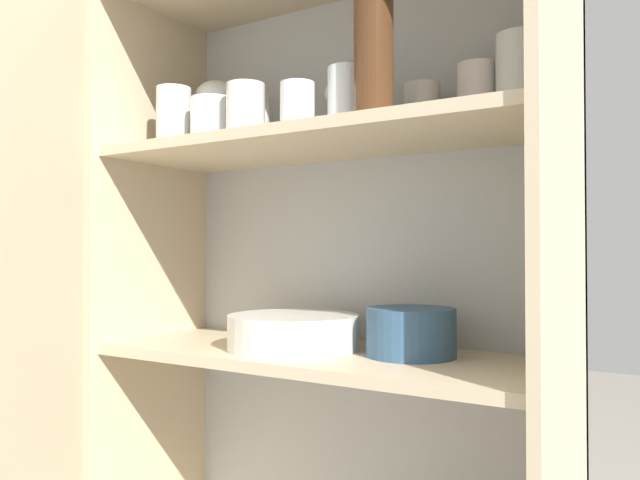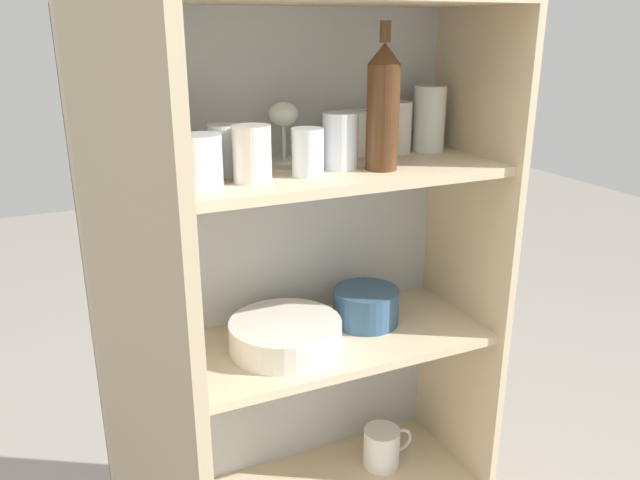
% 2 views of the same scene
% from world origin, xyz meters
% --- Properties ---
extents(cupboard_back_panel, '(0.85, 0.02, 1.37)m').
position_xyz_m(cupboard_back_panel, '(0.00, 0.32, 0.68)').
color(cupboard_back_panel, '#B2B7BC').
rests_on(cupboard_back_panel, ground_plane).
extents(cupboard_side_left, '(0.02, 0.34, 1.37)m').
position_xyz_m(cupboard_side_left, '(-0.42, 0.15, 0.68)').
color(cupboard_side_left, '#CCB793').
rests_on(cupboard_side_left, ground_plane).
extents(cupboard_side_right, '(0.02, 0.34, 1.37)m').
position_xyz_m(cupboard_side_right, '(0.42, 0.15, 0.68)').
color(cupboard_side_right, '#CCB793').
rests_on(cupboard_side_right, ground_plane).
extents(shelf_board_middle, '(0.82, 0.31, 0.02)m').
position_xyz_m(shelf_board_middle, '(0.00, 0.15, 0.66)').
color(shelf_board_middle, beige).
extents(shelf_board_upper, '(0.82, 0.31, 0.02)m').
position_xyz_m(shelf_board_upper, '(0.00, 0.15, 1.05)').
color(shelf_board_upper, beige).
extents(tumbler_glass_0, '(0.07, 0.07, 0.15)m').
position_xyz_m(tumbler_glass_0, '(0.34, 0.22, 1.13)').
color(tumbler_glass_0, white).
rests_on(tumbler_glass_0, shelf_board_upper).
extents(tumbler_glass_1, '(0.07, 0.07, 0.10)m').
position_xyz_m(tumbler_glass_1, '(0.16, 0.25, 1.10)').
color(tumbler_glass_1, white).
rests_on(tumbler_glass_1, shelf_board_upper).
extents(tumbler_glass_2, '(0.08, 0.08, 0.09)m').
position_xyz_m(tumbler_glass_2, '(-0.22, 0.11, 1.10)').
color(tumbler_glass_2, white).
rests_on(tumbler_glass_2, shelf_board_upper).
extents(tumbler_glass_3, '(0.07, 0.07, 0.10)m').
position_xyz_m(tumbler_glass_3, '(-0.12, 0.10, 1.11)').
color(tumbler_glass_3, silver).
rests_on(tumbler_glass_3, shelf_board_upper).
extents(tumbler_glass_4, '(0.06, 0.06, 0.09)m').
position_xyz_m(tumbler_glass_4, '(-0.01, 0.11, 1.10)').
color(tumbler_glass_4, white).
rests_on(tumbler_glass_4, shelf_board_upper).
extents(tumbler_glass_5, '(0.07, 0.07, 0.12)m').
position_xyz_m(tumbler_glass_5, '(-0.31, 0.11, 1.12)').
color(tumbler_glass_5, silver).
rests_on(tumbler_glass_5, shelf_board_upper).
extents(tumbler_glass_6, '(0.07, 0.07, 0.11)m').
position_xyz_m(tumbler_glass_6, '(0.27, 0.24, 1.11)').
color(tumbler_glass_6, silver).
rests_on(tumbler_glass_6, shelf_board_upper).
extents(tumbler_glass_7, '(0.06, 0.06, 0.10)m').
position_xyz_m(tumbler_glass_7, '(-0.16, 0.17, 1.10)').
color(tumbler_glass_7, white).
rests_on(tumbler_glass_7, shelf_board_upper).
extents(tumbler_glass_8, '(0.07, 0.07, 0.11)m').
position_xyz_m(tumbler_glass_8, '(0.07, 0.14, 1.11)').
color(tumbler_glass_8, white).
rests_on(tumbler_glass_8, shelf_board_upper).
extents(wine_glass_0, '(0.09, 0.09, 0.15)m').
position_xyz_m(wine_glass_0, '(-0.27, 0.19, 1.17)').
color(wine_glass_0, white).
rests_on(wine_glass_0, shelf_board_upper).
extents(wine_glass_1, '(0.06, 0.06, 0.13)m').
position_xyz_m(wine_glass_1, '(-0.01, 0.24, 1.15)').
color(wine_glass_1, white).
rests_on(wine_glass_1, shelf_board_upper).
extents(wine_bottle, '(0.06, 0.06, 0.28)m').
position_xyz_m(wine_bottle, '(0.14, 0.09, 1.18)').
color(wine_bottle, '#4C2D19').
rests_on(wine_bottle, shelf_board_upper).
extents(plate_stack_white, '(0.24, 0.24, 0.06)m').
position_xyz_m(plate_stack_white, '(-0.05, 0.15, 0.70)').
color(plate_stack_white, silver).
rests_on(plate_stack_white, shelf_board_middle).
extents(mixing_bowl_large, '(0.15, 0.15, 0.08)m').
position_xyz_m(mixing_bowl_large, '(0.17, 0.19, 0.72)').
color(mixing_bowl_large, '#33567A').
rests_on(mixing_bowl_large, shelf_board_middle).
extents(coffee_mug_primary, '(0.14, 0.09, 0.10)m').
position_xyz_m(coffee_mug_primary, '(0.22, 0.18, 0.31)').
color(coffee_mug_primary, white).
rests_on(coffee_mug_primary, shelf_board_lower).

